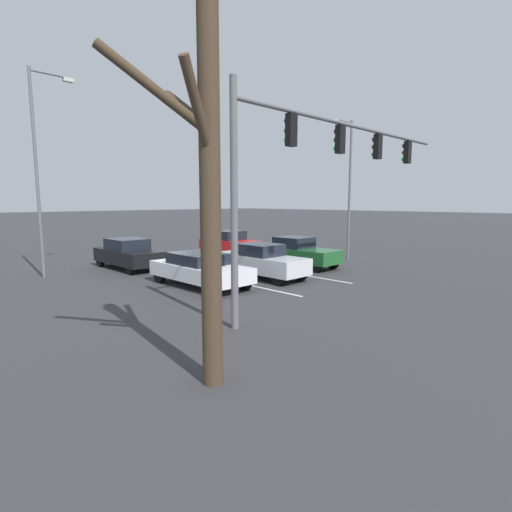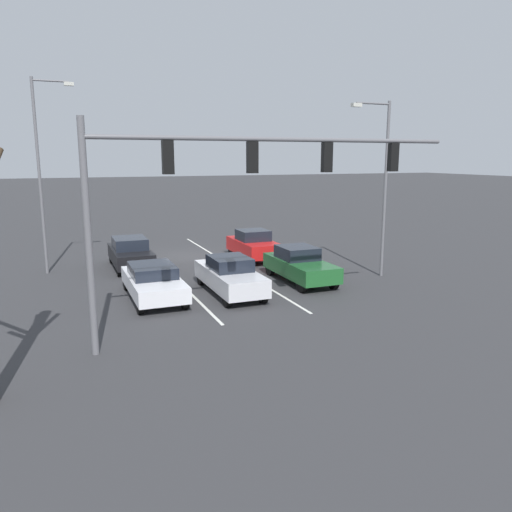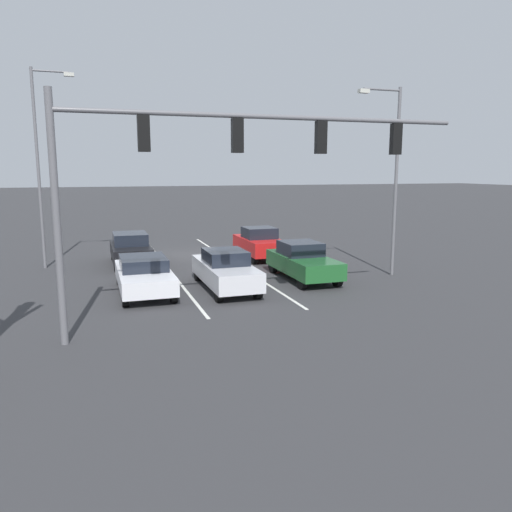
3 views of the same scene
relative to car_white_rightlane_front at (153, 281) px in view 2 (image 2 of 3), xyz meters
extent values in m
plane|color=#333335|center=(-3.25, -8.00, -0.73)|extent=(240.00, 240.00, 0.00)
cube|color=silver|center=(-4.94, -4.93, -0.72)|extent=(0.12, 18.14, 0.01)
cube|color=silver|center=(-1.56, -4.93, -0.72)|extent=(0.12, 18.14, 0.01)
cube|color=silver|center=(0.00, 0.03, -0.10)|extent=(1.91, 4.75, 0.60)
cube|color=black|center=(0.00, -0.10, 0.42)|extent=(1.68, 2.22, 0.45)
cube|color=red|center=(-0.67, -2.30, 0.05)|extent=(0.24, 0.06, 0.12)
cube|color=red|center=(0.67, -2.30, 0.05)|extent=(0.24, 0.06, 0.12)
cylinder|color=black|center=(-0.83, 1.83, -0.40)|extent=(0.22, 0.65, 0.65)
cylinder|color=black|center=(0.83, 1.83, -0.40)|extent=(0.22, 0.65, 0.65)
cylinder|color=black|center=(-0.83, -1.77, -0.40)|extent=(0.22, 0.65, 0.65)
cylinder|color=black|center=(0.83, -1.77, -0.40)|extent=(0.22, 0.65, 0.65)
cube|color=silver|center=(-3.10, 0.41, -0.06)|extent=(1.72, 4.75, 0.72)
cube|color=black|center=(-3.10, 0.41, 0.57)|extent=(1.52, 1.89, 0.52)
cube|color=red|center=(-3.70, -1.93, 0.12)|extent=(0.24, 0.06, 0.12)
cube|color=red|center=(-2.50, -1.93, 0.12)|extent=(0.24, 0.06, 0.12)
cylinder|color=black|center=(-3.83, 2.22, -0.42)|extent=(0.22, 0.62, 0.62)
cylinder|color=black|center=(-2.37, 2.22, -0.42)|extent=(0.22, 0.62, 0.62)
cylinder|color=black|center=(-3.83, -1.41, -0.42)|extent=(0.22, 0.62, 0.62)
cylinder|color=black|center=(-2.37, -1.41, -0.42)|extent=(0.22, 0.62, 0.62)
cube|color=#1E5928|center=(-6.71, -0.26, -0.05)|extent=(1.78, 4.50, 0.69)
cube|color=black|center=(-6.71, -0.59, 0.57)|extent=(1.56, 1.78, 0.57)
cube|color=red|center=(-7.33, -2.47, 0.12)|extent=(0.24, 0.06, 0.12)
cube|color=red|center=(-6.09, -2.47, 0.12)|extent=(0.24, 0.06, 0.12)
cylinder|color=black|center=(-7.47, 1.41, -0.40)|extent=(0.22, 0.66, 0.66)
cylinder|color=black|center=(-5.95, 1.41, -0.40)|extent=(0.22, 0.66, 0.66)
cylinder|color=black|center=(-7.47, -1.93, -0.40)|extent=(0.22, 0.66, 0.66)
cylinder|color=black|center=(-5.95, -1.93, -0.40)|extent=(0.22, 0.66, 0.66)
cube|color=black|center=(0.02, -6.09, -0.08)|extent=(1.82, 4.42, 0.70)
cube|color=black|center=(0.02, -6.20, 0.55)|extent=(1.60, 2.08, 0.56)
cube|color=red|center=(-0.61, -8.26, 0.10)|extent=(0.24, 0.06, 0.12)
cube|color=red|center=(0.66, -8.26, 0.10)|extent=(0.24, 0.06, 0.12)
cylinder|color=black|center=(-0.76, -4.44, -0.43)|extent=(0.22, 0.60, 0.60)
cylinder|color=black|center=(0.80, -4.44, -0.43)|extent=(0.22, 0.60, 0.60)
cylinder|color=black|center=(-0.76, -7.75, -0.43)|extent=(0.22, 0.60, 0.60)
cylinder|color=black|center=(0.80, -7.75, -0.43)|extent=(0.22, 0.60, 0.60)
cube|color=red|center=(-6.59, -5.71, -0.01)|extent=(1.81, 4.03, 0.75)
cube|color=black|center=(-6.59, -5.76, 0.64)|extent=(1.59, 1.58, 0.57)
cube|color=red|center=(-7.22, -7.69, 0.17)|extent=(0.24, 0.06, 0.12)
cube|color=red|center=(-5.96, -7.69, 0.17)|extent=(0.24, 0.06, 0.12)
cylinder|color=black|center=(-7.36, -4.29, -0.39)|extent=(0.22, 0.69, 0.69)
cylinder|color=black|center=(-5.81, -4.29, -0.39)|extent=(0.22, 0.69, 0.69)
cylinder|color=black|center=(-7.36, -7.14, -0.39)|extent=(0.22, 0.69, 0.69)
cylinder|color=black|center=(-5.81, -7.14, -0.39)|extent=(0.22, 0.69, 0.69)
cylinder|color=slate|center=(2.64, 5.14, 2.61)|extent=(0.20, 0.20, 6.67)
cylinder|color=slate|center=(-3.34, 5.14, 5.40)|extent=(11.95, 0.14, 0.14)
cube|color=black|center=(-7.42, 5.14, 4.86)|extent=(0.32, 0.22, 0.95)
sphere|color=#4C0C0C|center=(-7.42, 4.98, 5.14)|extent=(0.20, 0.20, 0.20)
sphere|color=#4C420C|center=(-7.42, 4.98, 4.86)|extent=(0.20, 0.20, 0.20)
sphere|color=#19D83F|center=(-7.42, 4.98, 4.57)|extent=(0.20, 0.20, 0.20)
cube|color=black|center=(-4.83, 5.14, 4.86)|extent=(0.32, 0.22, 0.95)
sphere|color=#4C0C0C|center=(-4.83, 4.98, 5.14)|extent=(0.20, 0.20, 0.20)
sphere|color=#4C420C|center=(-4.83, 4.98, 4.86)|extent=(0.20, 0.20, 0.20)
sphere|color=#19D83F|center=(-4.83, 4.98, 4.57)|extent=(0.20, 0.20, 0.20)
cube|color=black|center=(-2.24, 5.14, 4.86)|extent=(0.32, 0.22, 0.95)
sphere|color=#4C0C0C|center=(-2.24, 4.98, 5.14)|extent=(0.20, 0.20, 0.20)
sphere|color=#4C420C|center=(-2.24, 4.98, 4.86)|extent=(0.20, 0.20, 0.20)
sphere|color=#19D83F|center=(-2.24, 4.98, 4.57)|extent=(0.20, 0.20, 0.20)
cube|color=black|center=(0.34, 5.14, 4.86)|extent=(0.32, 0.22, 0.95)
sphere|color=#4C0C0C|center=(0.34, 4.98, 5.14)|extent=(0.20, 0.20, 0.20)
sphere|color=#4C420C|center=(0.34, 4.98, 4.86)|extent=(0.20, 0.20, 0.20)
sphere|color=#19D83F|center=(0.34, 4.98, 4.57)|extent=(0.20, 0.20, 0.20)
cylinder|color=slate|center=(4.01, -6.45, 3.87)|extent=(0.14, 0.14, 9.20)
cylinder|color=slate|center=(3.21, -6.45, 8.32)|extent=(1.60, 0.09, 0.09)
cube|color=beige|center=(2.41, -6.45, 8.22)|extent=(0.44, 0.24, 0.16)
cylinder|color=slate|center=(-10.84, 0.15, 3.31)|extent=(0.14, 0.14, 8.08)
cylinder|color=slate|center=(-9.98, 0.15, 7.20)|extent=(1.74, 0.09, 0.09)
cube|color=beige|center=(-9.11, 0.15, 7.10)|extent=(0.44, 0.24, 0.16)
camera|label=1|loc=(9.71, 13.13, 2.76)|focal=28.00mm
camera|label=2|loc=(3.42, 19.49, 4.87)|focal=35.00mm
camera|label=3|loc=(1.77, 18.97, 3.90)|focal=35.00mm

